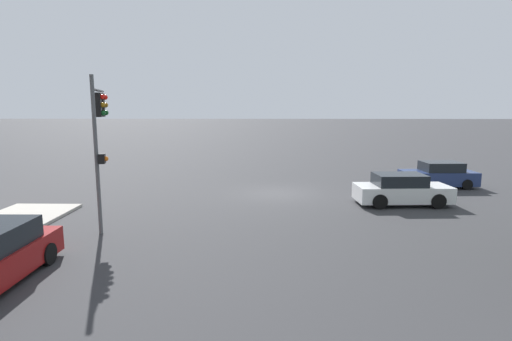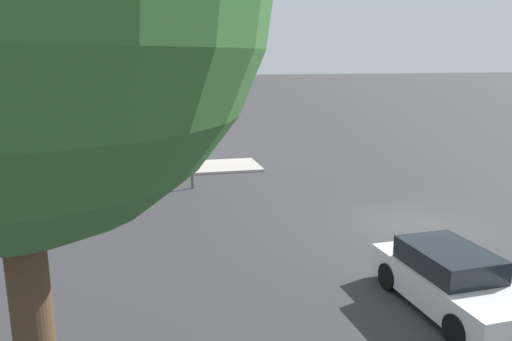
% 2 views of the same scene
% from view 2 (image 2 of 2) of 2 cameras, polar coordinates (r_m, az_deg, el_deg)
% --- Properties ---
extents(ground_plane, '(300.00, 300.00, 0.00)m').
position_cam_2_polar(ground_plane, '(19.09, 17.29, -5.84)').
color(ground_plane, '#333335').
extents(rowhouse_backdrop, '(8.07, 17.13, 12.99)m').
position_cam_2_polar(rowhouse_backdrop, '(32.59, -26.08, 11.93)').
color(rowhouse_backdrop, '#BCA893').
rests_on(rowhouse_backdrop, ground_plane).
extents(traffic_signal, '(0.97, 2.38, 5.78)m').
position_cam_2_polar(traffic_signal, '(22.71, -5.81, 8.05)').
color(traffic_signal, '#515456').
rests_on(traffic_signal, ground_plane).
extents(crossing_car_1, '(4.48, 2.08, 1.50)m').
position_cam_2_polar(crossing_car_1, '(13.04, 21.31, -11.69)').
color(crossing_car_1, silver).
rests_on(crossing_car_1, ground_plane).
extents(parked_car_0, '(1.91, 4.65, 1.55)m').
position_cam_2_polar(parked_car_0, '(24.15, -17.94, -0.21)').
color(parked_car_0, maroon).
rests_on(parked_car_0, ground_plane).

